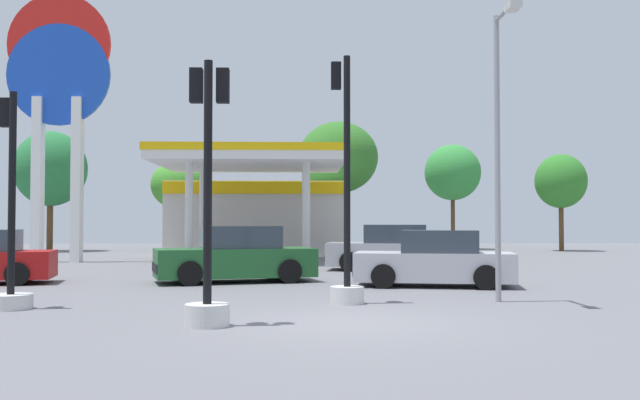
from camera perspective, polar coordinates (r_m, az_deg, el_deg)
The scene contains 15 objects.
ground_plane at distance 12.01m, azimuth 2.29°, elevation -9.89°, with size 90.00×90.00×0.00m, color slate.
gas_station at distance 36.52m, azimuth -4.97°, elevation -0.91°, with size 9.20×13.74×4.78m.
station_pole_sign at distance 32.38m, azimuth -20.42°, elevation 8.25°, with size 4.37×0.56×11.50m.
car_0 at distance 20.10m, azimuth -6.86°, elevation -4.58°, with size 4.74×2.97×1.58m.
car_1 at distance 18.86m, azimuth 9.27°, elevation -4.89°, with size 4.37×2.44×1.48m.
car_2 at distance 24.97m, azimuth 5.84°, elevation -4.02°, with size 4.74×2.64×1.61m.
traffic_signal_0 at distance 14.66m, azimuth 2.11°, elevation -2.55°, with size 0.70×0.71×5.17m.
traffic_signal_1 at distance 11.64m, azimuth -9.07°, elevation -2.98°, with size 0.73×0.73×4.34m.
traffic_signal_2 at distance 15.00m, azimuth -23.80°, elevation -3.97°, with size 0.83×0.83×4.24m.
tree_0 at distance 44.21m, azimuth -21.00°, elevation 2.37°, with size 4.18×4.18×7.05m.
tree_1 at distance 44.48m, azimuth -11.27°, elevation 1.19°, with size 3.59×3.59×5.54m.
tree_2 at distance 41.36m, azimuth 1.50°, elevation 3.45°, with size 4.66×4.66×7.61m.
tree_3 at distance 45.12m, azimuth 10.70°, elevation 2.19°, with size 3.52×3.52×6.60m.
tree_4 at distance 44.12m, azimuth 18.93°, elevation 1.43°, with size 3.02×3.02×5.75m.
corner_streetlamp at distance 15.37m, azimuth 14.39°, elevation 5.92°, with size 0.24×1.48×6.13m.
Camera 1 is at (-0.82, -11.86, 1.68)m, focal length 39.50 mm.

